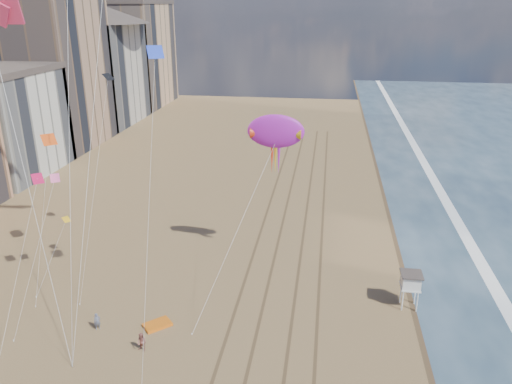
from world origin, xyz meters
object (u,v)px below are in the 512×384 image
lifeguard_stand (411,281)px  kite_flyer_a (97,321)px  show_kite (276,132)px  grounded_kite (157,325)px  kite_flyer_b (142,342)px

lifeguard_stand → kite_flyer_a: 27.63m
lifeguard_stand → show_kite: (-13.00, 5.85, 11.83)m
show_kite → grounded_kite: bearing=-126.1°
lifeguard_stand → kite_flyer_b: size_ratio=2.12×
grounded_kite → kite_flyer_b: (-0.10, -3.34, 0.69)m
kite_flyer_b → kite_flyer_a: bearing=171.2°
lifeguard_stand → kite_flyer_a: lifeguard_stand is taller
lifeguard_stand → grounded_kite: lifeguard_stand is taller
grounded_kite → kite_flyer_a: bearing=151.0°
lifeguard_stand → grounded_kite: (-21.72, -6.13, -2.54)m
grounded_kite → kite_flyer_b: 3.41m
show_kite → kite_flyer_b: (-8.82, -15.31, -13.68)m
grounded_kite → kite_flyer_a: size_ratio=1.49×
kite_flyer_a → kite_flyer_b: kite_flyer_b is taller
kite_flyer_a → grounded_kite: bearing=-26.6°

